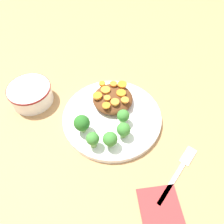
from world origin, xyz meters
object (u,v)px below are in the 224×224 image
at_px(dip_bowl, 31,93).
at_px(plate, 112,116).
at_px(fork, 180,169).
at_px(napkin, 163,219).

bearing_deg(dip_bowl, plate, 76.61).
height_order(fork, napkin, same).
distance_m(plate, dip_bowl, 0.25).
xyz_separation_m(dip_bowl, napkin, (0.31, 0.36, -0.03)).
xyz_separation_m(plate, napkin, (0.26, 0.12, -0.01)).
xyz_separation_m(plate, dip_bowl, (-0.06, -0.24, 0.02)).
bearing_deg(plate, napkin, 24.98).
xyz_separation_m(plate, fork, (0.14, 0.17, -0.01)).
bearing_deg(fork, plate, 85.27).
height_order(plate, napkin, plate).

